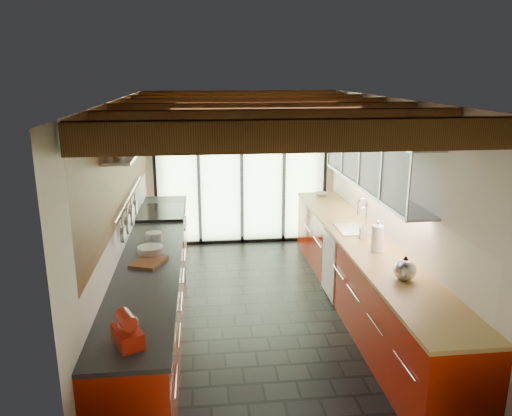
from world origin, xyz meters
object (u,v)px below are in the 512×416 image
kettle (405,269)px  bowl (321,194)px  paper_towel (377,239)px  stand_mixer (128,331)px  soap_bottle (363,231)px

kettle → bowl: (0.00, 3.46, -0.09)m
bowl → paper_towel: bearing=-90.0°
stand_mixer → kettle: (2.54, 0.92, 0.01)m
paper_towel → soap_bottle: (0.00, 0.48, -0.06)m
kettle → paper_towel: bearing=90.0°
soap_bottle → stand_mixer: bearing=-139.2°
paper_towel → bowl: paper_towel is taller
kettle → bowl: 3.47m
stand_mixer → paper_towel: 3.06m
soap_bottle → bowl: (0.00, 2.19, -0.06)m
soap_bottle → kettle: bearing=-90.0°
stand_mixer → paper_towel: paper_towel is taller
paper_towel → soap_bottle: paper_towel is taller
stand_mixer → kettle: size_ratio=1.16×
kettle → bowl: size_ratio=1.45×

